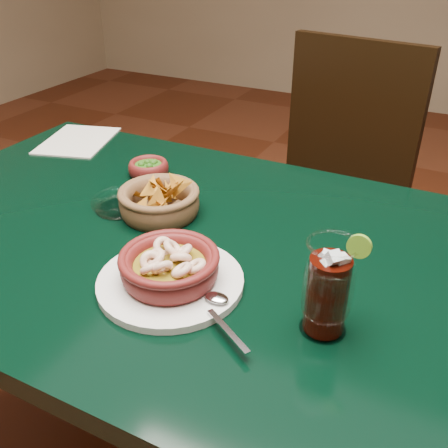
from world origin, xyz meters
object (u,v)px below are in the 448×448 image
at_px(dining_chair, 326,192).
at_px(cola_drink, 328,289).
at_px(chip_basket, 159,201).
at_px(shrimp_plate, 170,270).
at_px(dining_table, 167,271).

distance_m(dining_chair, cola_drink, 0.92).
bearing_deg(chip_basket, shrimp_plate, -52.79).
bearing_deg(cola_drink, dining_chair, 105.00).
bearing_deg(cola_drink, shrimp_plate, -177.52).
bearing_deg(dining_table, shrimp_plate, -53.56).
distance_m(shrimp_plate, chip_basket, 0.24).
bearing_deg(cola_drink, dining_table, 159.79).
bearing_deg(shrimp_plate, dining_table, 126.44).
height_order(dining_table, shrimp_plate, shrimp_plate).
distance_m(chip_basket, cola_drink, 0.44).
height_order(shrimp_plate, chip_basket, chip_basket).
xyz_separation_m(dining_table, cola_drink, (0.36, -0.13, 0.17)).
relative_size(dining_table, shrimp_plate, 3.95).
bearing_deg(shrimp_plate, cola_drink, 2.48).
xyz_separation_m(shrimp_plate, chip_basket, (-0.14, 0.19, -0.00)).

